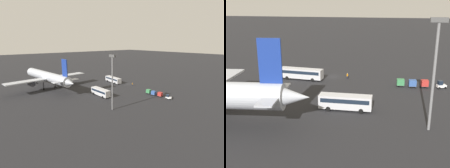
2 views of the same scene
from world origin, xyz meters
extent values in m
plane|color=#232326|center=(0.00, 0.00, 0.00)|extent=(600.00, 600.00, 0.00)
cylinder|color=#B2B7C1|center=(20.47, 39.83, 6.31)|extent=(40.25, 9.68, 4.86)
cone|color=#B2B7C1|center=(41.50, 42.41, 6.31)|extent=(5.86, 5.23, 4.61)
cone|color=#B2B7C1|center=(-0.81, 37.23, 6.31)|extent=(6.80, 5.11, 4.37)
cube|color=#B2B7C1|center=(17.07, 51.12, 5.71)|extent=(7.39, 18.88, 0.44)
cube|color=#B2B7C1|center=(19.90, 28.06, 5.71)|extent=(7.39, 18.88, 0.44)
cube|color=navy|center=(2.62, 37.65, 12.63)|extent=(4.01, 0.84, 7.77)
cube|color=#B2B7C1|center=(2.22, 37.60, 6.80)|extent=(4.31, 12.87, 0.28)
cylinder|color=#38383D|center=(18.60, 48.53, 4.15)|extent=(5.08, 3.23, 2.67)
cylinder|color=#38383D|center=(20.75, 30.94, 4.15)|extent=(5.08, 3.23, 2.67)
cylinder|color=#38383D|center=(34.35, 41.54, 1.94)|extent=(0.50, 0.50, 3.89)
cylinder|color=black|center=(34.35, 41.54, 0.45)|extent=(0.95, 0.61, 0.90)
cylinder|color=#38383D|center=(18.10, 42.73, 1.94)|extent=(0.50, 0.50, 3.89)
cylinder|color=black|center=(18.10, 42.73, 0.45)|extent=(0.95, 0.61, 0.90)
cylinder|color=#38383D|center=(18.87, 36.46, 1.94)|extent=(0.50, 0.50, 3.89)
cylinder|color=black|center=(18.87, 36.46, 0.45)|extent=(0.95, 0.61, 0.90)
cube|color=silver|center=(8.34, 4.73, 1.86)|extent=(13.10, 3.98, 2.82)
cube|color=#192333|center=(8.34, 4.73, 2.35)|extent=(12.08, 3.92, 0.90)
cylinder|color=black|center=(12.46, 5.83, 0.50)|extent=(1.02, 0.39, 1.00)
cylinder|color=black|center=(12.19, 2.91, 0.50)|extent=(1.02, 0.39, 1.00)
cylinder|color=black|center=(4.49, 6.56, 0.50)|extent=(1.02, 0.39, 1.00)
cylinder|color=black|center=(4.23, 3.63, 0.50)|extent=(1.02, 0.39, 1.00)
cube|color=silver|center=(-8.40, 25.95, 1.87)|extent=(11.22, 2.92, 2.85)
cube|color=#192333|center=(-8.40, 25.95, 2.37)|extent=(10.33, 2.95, 0.91)
cylinder|color=black|center=(-4.95, 27.45, 0.50)|extent=(1.00, 0.31, 1.00)
cylinder|color=black|center=(-4.91, 24.53, 0.50)|extent=(1.00, 0.31, 1.00)
cylinder|color=black|center=(-11.88, 27.37, 0.50)|extent=(1.00, 0.31, 1.00)
cylinder|color=black|center=(-11.85, 24.45, 0.50)|extent=(1.00, 0.31, 1.00)
cube|color=white|center=(-30.85, 6.08, 0.65)|extent=(2.68, 1.96, 0.70)
cube|color=#192333|center=(-30.45, 6.20, 1.55)|extent=(1.38, 1.44, 1.10)
cylinder|color=black|center=(-30.26, 6.99, 0.30)|extent=(0.64, 0.39, 0.60)
cylinder|color=black|center=(-29.84, 5.66, 0.30)|extent=(0.64, 0.39, 0.60)
cylinder|color=black|center=(-31.86, 6.49, 0.30)|extent=(0.64, 0.39, 0.60)
cylinder|color=black|center=(-31.44, 5.16, 0.30)|extent=(0.64, 0.39, 0.60)
cylinder|color=#1E1E2D|center=(-4.88, 1.68, 0.42)|extent=(0.32, 0.32, 0.85)
cylinder|color=orange|center=(-4.88, 1.68, 1.18)|extent=(0.38, 0.38, 0.65)
sphere|color=tan|center=(-4.88, 1.68, 1.62)|extent=(0.24, 0.24, 0.24)
cube|color=#38383D|center=(-26.47, 6.20, 0.41)|extent=(2.13, 1.84, 0.10)
cube|color=#B72D28|center=(-26.47, 6.20, 1.26)|extent=(2.03, 1.75, 1.60)
cylinder|color=black|center=(-25.76, 6.90, 0.18)|extent=(0.37, 0.15, 0.36)
cylinder|color=black|center=(-25.66, 5.63, 0.18)|extent=(0.37, 0.15, 0.36)
cylinder|color=black|center=(-27.28, 6.77, 0.18)|extent=(0.37, 0.15, 0.36)
cylinder|color=black|center=(-27.17, 5.50, 0.18)|extent=(0.37, 0.15, 0.36)
cube|color=#38383D|center=(-23.33, 6.70, 0.41)|extent=(2.13, 1.84, 0.10)
cube|color=#33569E|center=(-23.33, 6.70, 1.26)|extent=(2.03, 1.75, 1.60)
cylinder|color=black|center=(-22.63, 7.40, 0.18)|extent=(0.37, 0.15, 0.36)
cylinder|color=black|center=(-22.52, 6.12, 0.18)|extent=(0.37, 0.15, 0.36)
cylinder|color=black|center=(-24.14, 7.27, 0.18)|extent=(0.37, 0.15, 0.36)
cylinder|color=black|center=(-24.04, 5.99, 0.18)|extent=(0.37, 0.15, 0.36)
cube|color=#38383D|center=(-20.20, 6.47, 0.41)|extent=(2.13, 1.84, 0.10)
cube|color=#38844C|center=(-20.20, 6.47, 1.26)|extent=(2.03, 1.75, 1.60)
cylinder|color=black|center=(-19.49, 7.17, 0.18)|extent=(0.37, 0.15, 0.36)
cylinder|color=black|center=(-19.39, 5.89, 0.18)|extent=(0.37, 0.15, 0.36)
cylinder|color=black|center=(-21.01, 7.04, 0.18)|extent=(0.37, 0.15, 0.36)
cylinder|color=black|center=(-20.90, 5.77, 0.18)|extent=(0.37, 0.15, 0.36)
cylinder|color=slate|center=(-24.77, 32.41, 9.52)|extent=(0.50, 0.50, 19.04)
cube|color=#4C4C4C|center=(-24.77, 32.41, 19.44)|extent=(2.80, 0.70, 0.80)
camera|label=1|loc=(-70.84, 70.06, 24.27)|focal=28.00mm
camera|label=2|loc=(-17.57, 80.96, 22.55)|focal=45.00mm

